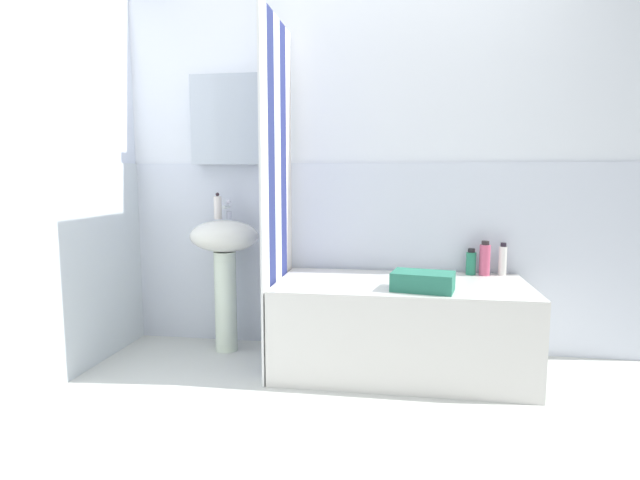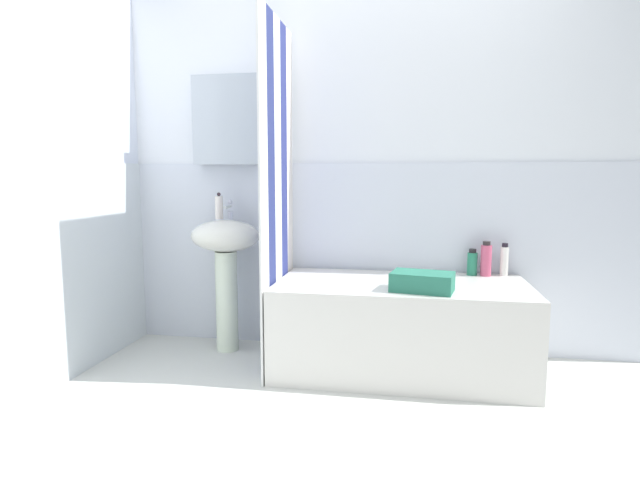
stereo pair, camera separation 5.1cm
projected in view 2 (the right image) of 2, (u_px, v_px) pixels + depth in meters
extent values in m
cube|color=silver|center=(335.00, 446.00, 2.16)|extent=(4.80, 5.60, 0.04)
cube|color=white|center=(365.00, 163.00, 3.26)|extent=(3.60, 0.05, 2.40)
cube|color=silver|center=(363.00, 257.00, 3.30)|extent=(3.60, 0.02, 1.20)
cube|color=silver|center=(231.00, 120.00, 3.28)|extent=(0.48, 0.12, 0.56)
cube|color=white|center=(42.00, 160.00, 2.62)|extent=(0.05, 1.81, 2.40)
cube|color=silver|center=(55.00, 275.00, 2.69)|extent=(0.02, 1.81, 1.20)
cylinder|color=silver|center=(227.00, 301.00, 3.27)|extent=(0.14, 0.14, 0.64)
ellipsoid|color=white|center=(225.00, 236.00, 3.22)|extent=(0.44, 0.34, 0.20)
cylinder|color=silver|center=(230.00, 215.00, 3.30)|extent=(0.03, 0.03, 0.05)
cylinder|color=silver|center=(227.00, 207.00, 3.25)|extent=(0.02, 0.10, 0.02)
sphere|color=silver|center=(230.00, 202.00, 3.29)|extent=(0.03, 0.03, 0.03)
cylinder|color=white|center=(219.00, 208.00, 3.28)|extent=(0.05, 0.05, 0.15)
sphere|color=#2D1E25|center=(219.00, 194.00, 3.27)|extent=(0.02, 0.02, 0.02)
cube|color=silver|center=(401.00, 327.00, 2.92)|extent=(1.41, 0.72, 0.52)
cube|color=white|center=(263.00, 199.00, 2.67)|extent=(0.01, 0.14, 2.00)
cube|color=navy|center=(271.00, 197.00, 2.81)|extent=(0.01, 0.14, 2.00)
cube|color=white|center=(277.00, 196.00, 2.95)|extent=(0.01, 0.14, 2.00)
cube|color=navy|center=(284.00, 195.00, 3.10)|extent=(0.01, 0.14, 2.00)
cube|color=white|center=(289.00, 195.00, 3.24)|extent=(0.01, 0.14, 2.00)
cylinder|color=white|center=(504.00, 261.00, 3.08)|extent=(0.05, 0.05, 0.17)
cylinder|color=black|center=(505.00, 245.00, 3.07)|extent=(0.03, 0.03, 0.02)
cylinder|color=#C95072|center=(486.00, 261.00, 3.08)|extent=(0.06, 0.06, 0.19)
cylinder|color=#2A2425|center=(487.00, 243.00, 3.06)|extent=(0.05, 0.05, 0.02)
cylinder|color=#257959|center=(472.00, 264.00, 3.10)|extent=(0.06, 0.06, 0.14)
cylinder|color=black|center=(473.00, 251.00, 3.09)|extent=(0.04, 0.04, 0.02)
cube|color=#2B745D|center=(422.00, 282.00, 2.68)|extent=(0.35, 0.26, 0.10)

